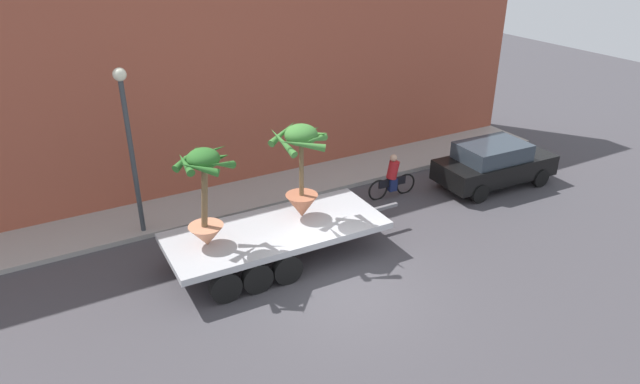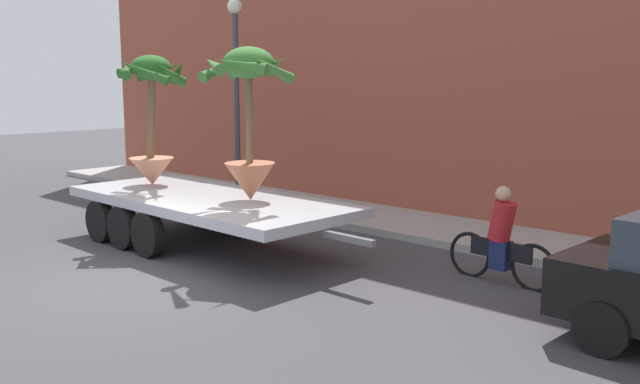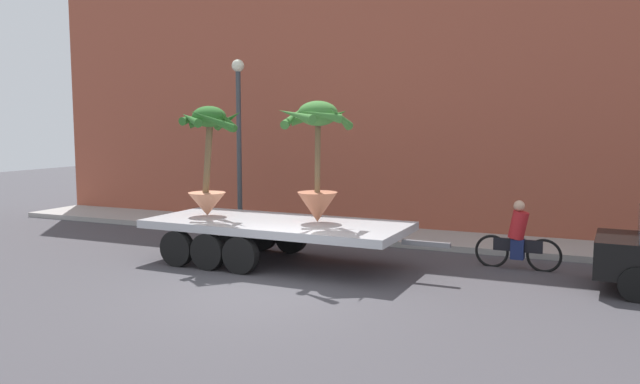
{
  "view_description": "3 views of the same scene",
  "coord_description": "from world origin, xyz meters",
  "px_view_note": "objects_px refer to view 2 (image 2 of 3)",
  "views": [
    {
      "loc": [
        -6.45,
        -10.01,
        8.45
      ],
      "look_at": [
        0.55,
        2.39,
        1.59
      ],
      "focal_mm": 31.87,
      "sensor_mm": 36.0,
      "label": 1
    },
    {
      "loc": [
        9.03,
        -5.6,
        3.11
      ],
      "look_at": [
        1.41,
        2.64,
        1.26
      ],
      "focal_mm": 38.53,
      "sensor_mm": 36.0,
      "label": 2
    },
    {
      "loc": [
        5.51,
        -10.1,
        3.16
      ],
      "look_at": [
        -0.1,
        2.66,
        1.62
      ],
      "focal_mm": 34.77,
      "sensor_mm": 36.0,
      "label": 3
    }
  ],
  "objects_px": {
    "cyclist": "(501,240)",
    "street_lamp": "(236,74)",
    "potted_palm_rear": "(152,115)",
    "potted_palm_middle": "(249,116)",
    "flatbed_trailer": "(200,205)"
  },
  "relations": [
    {
      "from": "cyclist",
      "to": "street_lamp",
      "type": "bearing_deg",
      "value": 169.26
    },
    {
      "from": "potted_palm_middle",
      "to": "street_lamp",
      "type": "bearing_deg",
      "value": 142.08
    },
    {
      "from": "flatbed_trailer",
      "to": "street_lamp",
      "type": "distance_m",
      "value": 4.78
    },
    {
      "from": "cyclist",
      "to": "street_lamp",
      "type": "height_order",
      "value": "street_lamp"
    },
    {
      "from": "flatbed_trailer",
      "to": "potted_palm_middle",
      "type": "bearing_deg",
      "value": 11.01
    },
    {
      "from": "potted_palm_rear",
      "to": "potted_palm_middle",
      "type": "relative_size",
      "value": 0.97
    },
    {
      "from": "flatbed_trailer",
      "to": "potted_palm_rear",
      "type": "relative_size",
      "value": 2.67
    },
    {
      "from": "street_lamp",
      "to": "cyclist",
      "type": "bearing_deg",
      "value": -10.74
    },
    {
      "from": "potted_palm_rear",
      "to": "flatbed_trailer",
      "type": "bearing_deg",
      "value": -2.5
    },
    {
      "from": "potted_palm_rear",
      "to": "potted_palm_middle",
      "type": "bearing_deg",
      "value": 3.21
    },
    {
      "from": "flatbed_trailer",
      "to": "potted_palm_rear",
      "type": "distance_m",
      "value": 2.27
    },
    {
      "from": "flatbed_trailer",
      "to": "cyclist",
      "type": "bearing_deg",
      "value": 17.31
    },
    {
      "from": "cyclist",
      "to": "potted_palm_middle",
      "type": "bearing_deg",
      "value": -161.02
    },
    {
      "from": "flatbed_trailer",
      "to": "potted_palm_rear",
      "type": "bearing_deg",
      "value": 177.5
    },
    {
      "from": "flatbed_trailer",
      "to": "street_lamp",
      "type": "relative_size",
      "value": 1.43
    }
  ]
}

